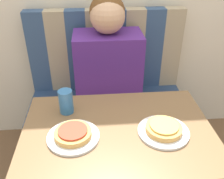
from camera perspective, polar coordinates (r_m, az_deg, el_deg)
booth_seat at (r=1.87m, az=-0.80°, el=-8.10°), size 1.06×0.50×0.45m
booth_backrest at (r=1.78m, az=-1.40°, el=8.97°), size 1.06×0.09×0.57m
dining_table at (r=1.17m, az=1.30°, el=-13.49°), size 0.83×0.58×0.70m
person at (r=1.58m, az=-0.95°, el=7.67°), size 0.42×0.26×0.70m
plate_left at (r=1.06m, az=-8.82°, el=-10.63°), size 0.22×0.22×0.01m
plate_right at (r=1.09m, az=11.66°, el=-9.42°), size 0.22×0.22×0.01m
pizza_left at (r=1.05m, az=-8.91°, el=-9.80°), size 0.15×0.15×0.03m
pizza_right at (r=1.08m, az=11.77°, el=-8.60°), size 0.15×0.15×0.03m
drinking_cup at (r=1.18m, az=-10.48°, el=-2.73°), size 0.07×0.07×0.12m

